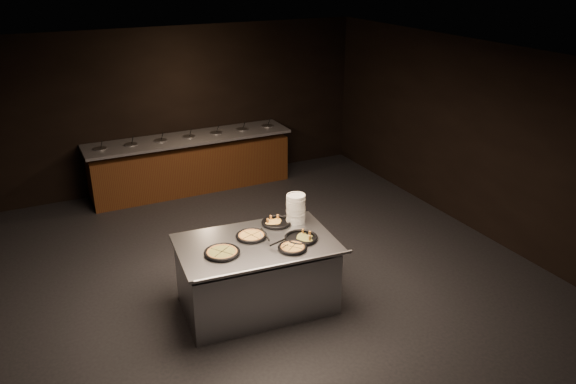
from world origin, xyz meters
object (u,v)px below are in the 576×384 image
object	(u,v)px
pan_veggie_whole	(222,252)
pan_cheese_whole	(251,236)
serving_counter	(257,276)
plate_stack	(296,209)

from	to	relation	value
pan_veggie_whole	pan_cheese_whole	bearing A→B (deg)	26.56
serving_counter	pan_cheese_whole	bearing A→B (deg)	93.57
serving_counter	pan_veggie_whole	distance (m)	0.67
serving_counter	pan_veggie_whole	size ratio (longest dim) A/B	4.69
serving_counter	pan_cheese_whole	world-z (taller)	pan_cheese_whole
serving_counter	pan_veggie_whole	bearing A→B (deg)	-164.19
plate_stack	pan_cheese_whole	bearing A→B (deg)	-168.12
pan_veggie_whole	pan_cheese_whole	xyz separation A→B (m)	(0.46, 0.23, -0.00)
serving_counter	plate_stack	world-z (taller)	plate_stack
pan_veggie_whole	pan_cheese_whole	size ratio (longest dim) A/B	1.10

